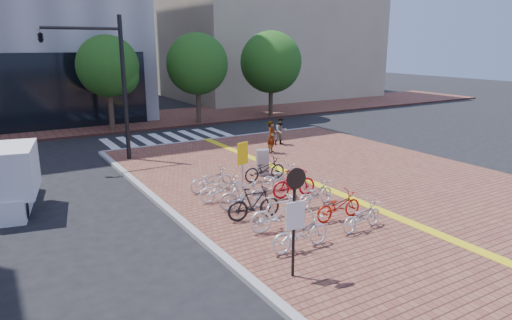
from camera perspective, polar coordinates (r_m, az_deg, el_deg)
ground at (r=15.79m, az=5.83°, el=-6.32°), size 120.00×120.00×0.00m
sidewalk at (r=14.79m, az=27.51°, el=-9.13°), size 14.00×34.00×0.15m
tactile_strip at (r=13.96m, az=25.35°, el=-9.88°), size 0.40×34.00×0.01m
kerb_west at (r=10.02m, az=4.53°, el=-18.89°), size 0.25×34.00×0.15m
kerb_north at (r=27.16m, az=-4.30°, el=2.69°), size 14.00×0.25×0.15m
far_sidewalk at (r=34.40m, az=-15.65°, el=4.67°), size 70.00×8.00×0.15m
building_beige at (r=51.51m, az=0.57°, el=18.21°), size 20.00×18.00×18.00m
crosswalk at (r=28.00m, az=-10.73°, el=2.68°), size 7.50×4.00×0.01m
street_trees at (r=32.43m, az=-5.60°, el=11.73°), size 16.20×4.60×6.35m
bike_0 at (r=12.44m, az=5.57°, el=-9.04°), size 1.85×0.66×0.97m
bike_1 at (r=13.55m, az=2.83°, el=-6.67°), size 1.89×0.78×1.10m
bike_2 at (r=14.40m, az=-0.26°, el=-5.45°), size 1.81×0.75×1.06m
bike_3 at (r=15.24m, az=-1.58°, el=-4.41°), size 1.74×0.78×1.01m
bike_4 at (r=16.13m, az=-4.18°, el=-3.54°), size 1.77×0.68×0.92m
bike_5 at (r=17.18m, az=-5.64°, el=-2.48°), size 1.73×0.64×0.90m
bike_6 at (r=14.00m, az=13.10°, el=-6.85°), size 1.70×0.76×0.86m
bike_7 at (r=14.65m, az=10.29°, el=-5.66°), size 1.72×0.60×0.90m
bike_8 at (r=15.69m, az=7.44°, el=-4.23°), size 1.75×0.89×0.88m
bike_9 at (r=16.52m, az=4.79°, el=-2.91°), size 1.77×0.69×1.03m
bike_10 at (r=17.43m, az=3.03°, el=-2.12°), size 1.83×0.77×0.94m
bike_11 at (r=18.44m, az=1.09°, el=-1.14°), size 1.85×0.70×0.96m
pedestrian_a at (r=23.05m, az=1.97°, el=2.89°), size 0.71×0.68×1.65m
pedestrian_b at (r=25.02m, az=3.11°, el=3.61°), size 0.78×0.64×1.49m
utility_box at (r=19.21m, az=0.79°, el=-0.29°), size 0.59×0.51×1.10m
yellow_sign at (r=16.78m, az=-1.65°, el=0.26°), size 0.51×0.20×1.91m
notice_sign at (r=10.59m, az=4.88°, el=-6.18°), size 0.50×0.12×2.70m
traffic_light_pole at (r=21.93m, az=-20.31°, el=11.39°), size 3.58×1.38×6.66m
box_truck at (r=17.83m, az=-29.16°, el=-2.05°), size 2.44×4.22×2.29m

